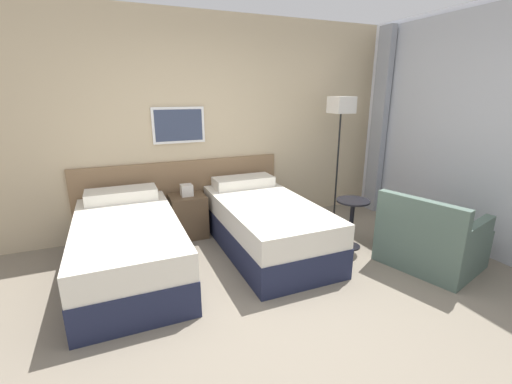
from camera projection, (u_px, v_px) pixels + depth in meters
The scene contains 8 objects.
ground_plane at pixel (286, 314), 2.82m from camera, with size 16.00×16.00×0.00m, color slate.
wall_headboard at pixel (206, 129), 4.41m from camera, with size 10.00×0.10×2.70m.
bed_near_door at pixel (128, 246), 3.39m from camera, with size 0.97×1.91×0.70m.
bed_near_window at pixel (265, 224), 3.95m from camera, with size 0.97×1.91×0.70m.
nightstand at pixel (188, 215), 4.30m from camera, with size 0.43×0.40×0.67m.
floor_lamp at pixel (341, 115), 4.51m from camera, with size 0.28×0.28×1.71m.
side_table at pixel (352, 215), 3.95m from camera, with size 0.38×0.38×0.58m.
armchair at pixel (430, 242), 3.58m from camera, with size 1.00×1.06×0.79m.
Camera 1 is at (-1.18, -2.13, 1.77)m, focal length 24.00 mm.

